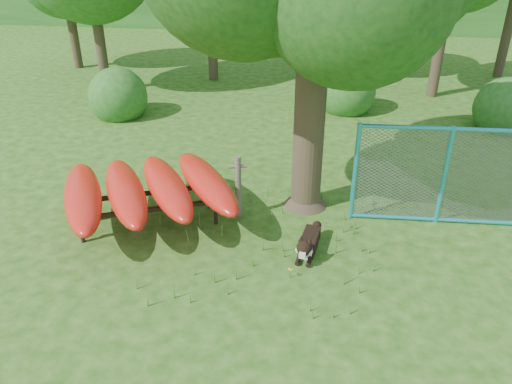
# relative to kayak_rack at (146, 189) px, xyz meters

# --- Properties ---
(ground) EXTENTS (80.00, 80.00, 0.00)m
(ground) POSITION_rel_kayak_rack_xyz_m (1.97, -1.43, -0.78)
(ground) COLOR #214C0F
(ground) RESTS_ON ground
(wooden_post) EXTENTS (0.36, 0.15, 1.33)m
(wooden_post) POSITION_rel_kayak_rack_xyz_m (1.70, 0.54, -0.07)
(wooden_post) COLOR brown
(wooden_post) RESTS_ON ground
(kayak_rack) EXTENTS (4.20, 3.78, 1.01)m
(kayak_rack) POSITION_rel_kayak_rack_xyz_m (0.00, 0.00, 0.00)
(kayak_rack) COLOR black
(kayak_rack) RESTS_ON ground
(husky_dog) EXTENTS (0.43, 1.21, 0.54)m
(husky_dog) POSITION_rel_kayak_rack_xyz_m (3.16, -0.57, -0.58)
(husky_dog) COLOR black
(husky_dog) RESTS_ON ground
(fence_section) EXTENTS (3.47, 0.23, 3.38)m
(fence_section) POSITION_rel_kayak_rack_xyz_m (5.65, 0.88, 0.24)
(fence_section) COLOR #29A4C3
(fence_section) RESTS_ON ground
(wildflower_clump) EXTENTS (0.09, 0.09, 0.20)m
(wildflower_clump) POSITION_rel_kayak_rack_xyz_m (2.91, -1.34, -0.62)
(wildflower_clump) COLOR #448029
(wildflower_clump) RESTS_ON ground
(shrub_left) EXTENTS (1.80, 1.80, 1.80)m
(shrub_left) POSITION_rel_kayak_rack_xyz_m (-3.03, 6.07, -0.78)
(shrub_left) COLOR #225D1E
(shrub_left) RESTS_ON ground
(shrub_right) EXTENTS (1.80, 1.80, 1.80)m
(shrub_right) POSITION_rel_kayak_rack_xyz_m (8.47, 6.57, -0.78)
(shrub_right) COLOR #225D1E
(shrub_right) RESTS_ON ground
(shrub_mid) EXTENTS (1.80, 1.80, 1.80)m
(shrub_mid) POSITION_rel_kayak_rack_xyz_m (3.97, 7.57, -0.78)
(shrub_mid) COLOR #225D1E
(shrub_mid) RESTS_ON ground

